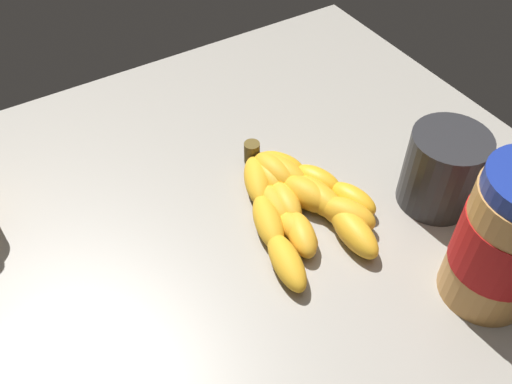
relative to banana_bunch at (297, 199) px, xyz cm
name	(u,v)px	position (x,y,z in cm)	size (l,w,h in cm)	color
ground_plane	(268,242)	(4.70, 1.19, -3.77)	(76.36, 76.56, 4.41)	gray
banana_bunch	(297,199)	(0.00, 0.00, 0.00)	(16.07, 21.77, 3.46)	gold
peanut_butter_jar	(507,240)	(-10.12, 19.42, 6.57)	(9.26, 9.26, 16.46)	#BF8442
coffee_mug	(444,171)	(-14.98, 7.52, 3.29)	(8.88, 12.35, 9.69)	#262628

